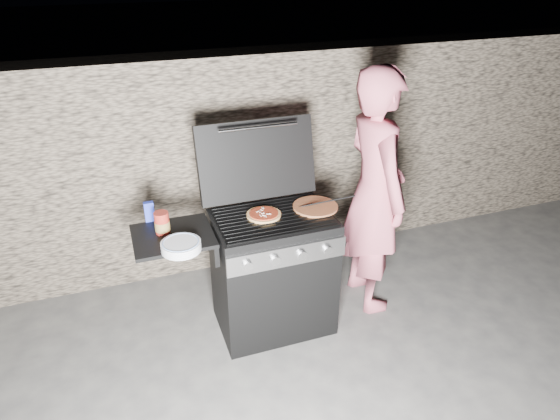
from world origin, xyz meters
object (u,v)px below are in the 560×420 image
object	(u,v)px
gas_grill	(240,279)
pizza_topped	(264,214)
person	(374,193)
sauce_jar	(162,223)

from	to	relation	value
gas_grill	pizza_topped	distance (m)	0.51
gas_grill	person	world-z (taller)	person
gas_grill	sauce_jar	bearing A→B (deg)	174.73
sauce_jar	person	world-z (taller)	person
pizza_topped	sauce_jar	distance (m)	0.67
gas_grill	pizza_topped	size ratio (longest dim) A/B	5.78
sauce_jar	person	distance (m)	1.53
gas_grill	person	bearing A→B (deg)	3.68
person	pizza_topped	bearing A→B (deg)	94.75
pizza_topped	person	xyz separation A→B (m)	(0.86, 0.04, 0.00)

